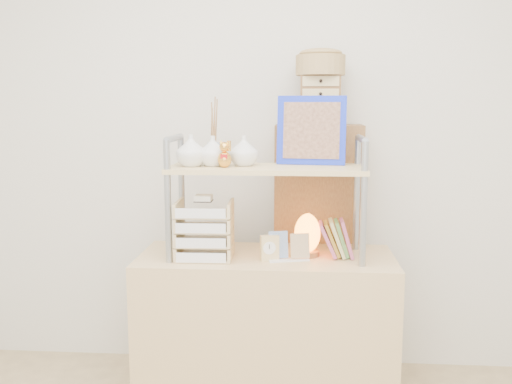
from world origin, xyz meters
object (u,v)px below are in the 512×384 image
letter_tray (204,233)px  salt_lamp (307,234)px  desk (266,331)px  cabinet (317,252)px

letter_tray → salt_lamp: (0.47, 0.08, -0.02)m
desk → letter_tray: size_ratio=4.04×
desk → cabinet: size_ratio=0.89×
cabinet → letter_tray: bearing=-139.6°
desk → letter_tray: bearing=-166.1°
desk → salt_lamp: (0.19, 0.01, 0.48)m
cabinet → letter_tray: 0.72m
cabinet → letter_tray: size_ratio=4.55×
letter_tray → cabinet: bearing=39.5°
cabinet → salt_lamp: 0.41m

